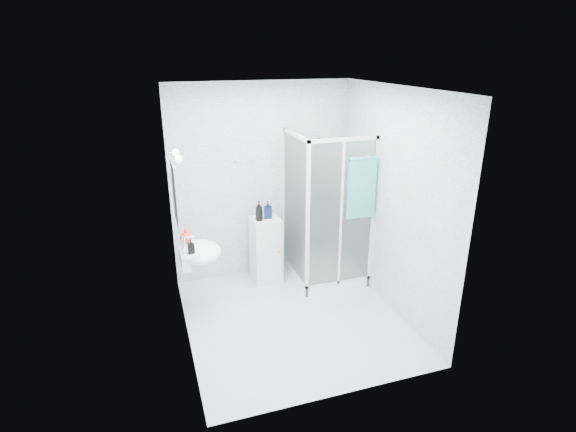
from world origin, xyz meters
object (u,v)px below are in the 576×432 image
object	(u,v)px
shower_enclosure	(322,250)
wall_basin	(198,252)
shampoo_bottle_a	(259,211)
soap_dispenser_orange	(186,236)
hand_towel	(362,186)
soap_dispenser_black	(191,246)
shampoo_bottle_b	(268,210)
storage_cabinet	(266,250)

from	to	relation	value
shower_enclosure	wall_basin	bearing A→B (deg)	-169.19
wall_basin	shampoo_bottle_a	world-z (taller)	shampoo_bottle_a
wall_basin	soap_dispenser_orange	distance (m)	0.25
wall_basin	soap_dispenser_orange	size ratio (longest dim) A/B	3.19
shower_enclosure	hand_towel	distance (m)	1.10
soap_dispenser_orange	shower_enclosure	bearing A→B (deg)	4.99
shampoo_bottle_a	shower_enclosure	bearing A→B (deg)	-15.04
soap_dispenser_black	shower_enclosure	bearing A→B (deg)	14.72
soap_dispenser_orange	wall_basin	bearing A→B (deg)	-55.65
hand_towel	soap_dispenser_black	size ratio (longest dim) A/B	4.65
wall_basin	hand_towel	distance (m)	2.07
wall_basin	shampoo_bottle_a	bearing A→B (deg)	31.85
hand_towel	shampoo_bottle_a	distance (m)	1.33
shampoo_bottle_b	soap_dispenser_black	bearing A→B (deg)	-145.87
shampoo_bottle_a	soap_dispenser_black	bearing A→B (deg)	-144.51
storage_cabinet	soap_dispenser_orange	world-z (taller)	soap_dispenser_orange
shampoo_bottle_a	soap_dispenser_orange	bearing A→B (deg)	-159.08
storage_cabinet	hand_towel	bearing A→B (deg)	-34.66
wall_basin	hand_towel	bearing A→B (deg)	-2.47
storage_cabinet	shampoo_bottle_b	world-z (taller)	shampoo_bottle_b
wall_basin	soap_dispenser_orange	world-z (taller)	soap_dispenser_orange
shower_enclosure	shampoo_bottle_a	bearing A→B (deg)	164.96
storage_cabinet	soap_dispenser_orange	bearing A→B (deg)	-161.05
soap_dispenser_black	hand_towel	bearing A→B (deg)	1.58
shower_enclosure	storage_cabinet	distance (m)	0.75
wall_basin	soap_dispenser_orange	bearing A→B (deg)	124.35
shampoo_bottle_a	shampoo_bottle_b	bearing A→B (deg)	23.35
wall_basin	storage_cabinet	xyz separation A→B (m)	(0.95, 0.57, -0.35)
shampoo_bottle_b	soap_dispenser_orange	distance (m)	1.18
storage_cabinet	soap_dispenser_orange	xyz separation A→B (m)	(-1.06, -0.41, 0.51)
shower_enclosure	soap_dispenser_black	world-z (taller)	shower_enclosure
shower_enclosure	shampoo_bottle_a	xyz separation A→B (m)	(-0.80, 0.21, 0.57)
hand_towel	storage_cabinet	bearing A→B (deg)	147.39
shampoo_bottle_a	soap_dispenser_orange	distance (m)	1.04
wall_basin	soap_dispenser_black	xyz separation A→B (m)	(-0.09, -0.14, 0.15)
storage_cabinet	soap_dispenser_black	xyz separation A→B (m)	(-1.04, -0.71, 0.50)
hand_towel	soap_dispenser_orange	distance (m)	2.15
hand_towel	soap_dispenser_black	world-z (taller)	hand_towel
soap_dispenser_black	wall_basin	bearing A→B (deg)	57.95
shower_enclosure	storage_cabinet	world-z (taller)	shower_enclosure
shampoo_bottle_a	soap_dispenser_orange	xyz separation A→B (m)	(-0.97, -0.37, -0.07)
storage_cabinet	shampoo_bottle_a	distance (m)	0.58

